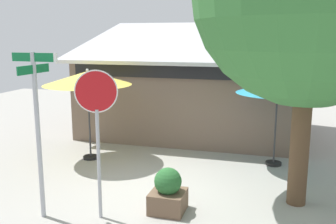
% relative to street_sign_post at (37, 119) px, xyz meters
% --- Properties ---
extents(ground_plane, '(28.00, 28.00, 0.10)m').
position_rel_street_sign_post_xyz_m(ground_plane, '(1.74, 1.97, -2.03)').
color(ground_plane, '#9E9B93').
extents(cafe_building, '(8.11, 5.43, 4.08)m').
position_rel_street_sign_post_xyz_m(cafe_building, '(1.49, 7.58, -0.47)').
color(cafe_building, '#705B4C').
rests_on(cafe_building, ground).
extents(street_sign_post, '(0.96, 0.90, 3.24)m').
position_rel_street_sign_post_xyz_m(street_sign_post, '(0.00, 0.00, 0.00)').
color(street_sign_post, '#A8AAB2').
rests_on(street_sign_post, ground).
extents(stop_sign, '(0.75, 0.31, 2.92)m').
position_rel_street_sign_post_xyz_m(stop_sign, '(1.11, 0.27, 0.07)').
color(stop_sign, '#A8AAB2').
rests_on(stop_sign, ground).
extents(patio_umbrella_mustard_left, '(2.49, 2.49, 2.63)m').
position_rel_street_sign_post_xyz_m(patio_umbrella_mustard_left, '(-0.80, 3.55, 0.37)').
color(patio_umbrella_mustard_left, black).
rests_on(patio_umbrella_mustard_left, ground).
extents(patio_umbrella_teal_center, '(2.22, 2.22, 2.47)m').
position_rel_street_sign_post_xyz_m(patio_umbrella_teal_center, '(4.35, 4.45, 0.20)').
color(patio_umbrella_teal_center, black).
rests_on(patio_umbrella_teal_center, ground).
extents(sidewalk_planter, '(0.70, 0.70, 0.92)m').
position_rel_street_sign_post_xyz_m(sidewalk_planter, '(2.31, 0.90, -1.57)').
color(sidewalk_planter, brown).
rests_on(sidewalk_planter, ground).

